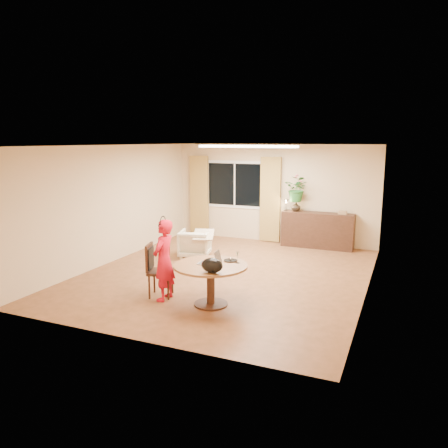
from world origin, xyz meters
name	(u,v)px	position (x,y,z in m)	size (l,w,h in m)	color
floor	(226,274)	(0.00, 0.00, 0.00)	(6.50, 6.50, 0.00)	brown
ceiling	(226,145)	(0.00, 0.00, 2.60)	(6.50, 6.50, 0.00)	white
wall_back	(273,194)	(0.00, 3.25, 1.30)	(5.50, 5.50, 0.00)	#D9B78D
wall_left	(113,204)	(-2.75, 0.00, 1.30)	(6.50, 6.50, 0.00)	#D9B78D
wall_right	(371,222)	(2.75, 0.00, 1.30)	(6.50, 6.50, 0.00)	#D9B78D
window	(235,184)	(-1.10, 3.23, 1.50)	(1.70, 0.03, 1.30)	white
curtain_left	(199,196)	(-2.15, 3.15, 1.15)	(0.55, 0.08, 2.25)	olive
curtain_right	(270,200)	(-0.05, 3.15, 1.15)	(0.55, 0.08, 2.25)	olive
ceiling_panel	(247,146)	(0.00, 1.20, 2.57)	(2.20, 0.35, 0.05)	white
dining_table	(211,273)	(0.41, -1.66, 0.55)	(1.22, 1.22, 0.70)	brown
dining_chair	(161,270)	(-0.57, -1.61, 0.47)	(0.45, 0.41, 0.94)	black
child	(164,260)	(-0.42, -1.73, 0.70)	(0.33, 0.51, 1.40)	red
laptop	(209,257)	(0.37, -1.63, 0.82)	(0.36, 0.24, 0.24)	#B7B7BC
tumbler	(218,257)	(0.42, -1.37, 0.75)	(0.08, 0.08, 0.11)	white
wine_glass	(237,257)	(0.79, -1.40, 0.79)	(0.07, 0.07, 0.20)	white
pot_lid	(231,260)	(0.64, -1.34, 0.71)	(0.23, 0.23, 0.04)	white
handbag	(212,265)	(0.62, -2.06, 0.81)	(0.35, 0.21, 0.24)	black
armchair	(195,244)	(-1.20, 0.96, 0.32)	(0.68, 0.70, 0.64)	beige
throw	(204,231)	(-0.93, 0.88, 0.66)	(0.45, 0.55, 0.03)	beige
sideboard	(318,230)	(1.26, 3.01, 0.45)	(1.80, 0.44, 0.90)	black
vase	(296,206)	(0.68, 3.01, 1.02)	(0.24, 0.24, 0.25)	black
bouquet	(297,189)	(0.70, 3.01, 1.48)	(0.59, 0.51, 0.66)	#2F5D23
book_stack	(343,212)	(1.86, 3.01, 0.94)	(0.21, 0.16, 0.09)	#98704D
desk_lamp	(286,205)	(0.44, 2.96, 1.06)	(0.13, 0.13, 0.32)	black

